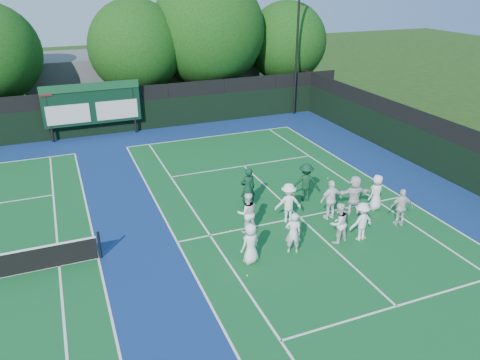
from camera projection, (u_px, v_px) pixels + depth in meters
name	position (u px, v px, depth m)	size (l,w,h in m)	color
ground	(311.00, 228.00, 19.49)	(120.00, 120.00, 0.00)	#1B380F
court_apron	(164.00, 245.00, 18.29)	(34.00, 32.00, 0.01)	navy
near_court	(300.00, 217.00, 20.33)	(11.05, 23.85, 0.01)	#105223
back_fence	(109.00, 114.00, 30.46)	(34.00, 0.08, 3.00)	black
divider_fence_right	(464.00, 160.00, 22.86)	(0.08, 32.00, 3.00)	black
scoreboard	(92.00, 104.00, 29.43)	(6.00, 0.21, 3.55)	black
clubhouse	(145.00, 76.00, 38.35)	(18.00, 6.00, 4.00)	#5A5A5F
light_pole_right	(298.00, 27.00, 32.81)	(1.20, 0.30, 10.12)	black
tree_c	(138.00, 49.00, 33.07)	(6.61, 6.61, 8.30)	black
tree_d	(210.00, 33.00, 34.56)	(8.32, 8.32, 10.07)	black
tree_e	(288.00, 44.00, 37.23)	(6.28, 6.28, 7.89)	black
tennis_ball_0	(247.00, 276.00, 16.37)	(0.07, 0.07, 0.07)	#C7D619
tennis_ball_1	(328.00, 178.00, 24.14)	(0.07, 0.07, 0.07)	#C7D619
tennis_ball_2	(365.00, 238.00, 18.72)	(0.07, 0.07, 0.07)	#C7D619
tennis_ball_3	(231.00, 231.00, 19.23)	(0.07, 0.07, 0.07)	#C7D619
tennis_ball_4	(294.00, 194.00, 22.43)	(0.07, 0.07, 0.07)	#C7D619
player_front_0	(251.00, 243.00, 16.90)	(0.77, 0.50, 1.58)	white
player_front_1	(293.00, 233.00, 17.47)	(0.61, 0.40, 1.68)	white
player_front_2	(338.00, 223.00, 18.17)	(0.82, 0.64, 1.68)	white
player_front_3	(361.00, 221.00, 18.37)	(1.03, 0.59, 1.60)	white
player_front_4	(401.00, 208.00, 19.40)	(0.97, 0.40, 1.66)	silver
player_back_0	(247.00, 213.00, 18.88)	(0.85, 0.66, 1.75)	white
player_back_1	(288.00, 203.00, 19.70)	(1.13, 0.65, 1.74)	white
player_back_2	(331.00, 200.00, 19.93)	(1.05, 0.44, 1.79)	white
player_back_3	(354.00, 195.00, 20.35)	(1.66, 0.53, 1.79)	white
player_back_4	(376.00, 192.00, 20.77)	(0.80, 0.52, 1.64)	white
coach_left	(248.00, 189.00, 20.76)	(0.71, 0.47, 1.96)	#0E341F
coach_right	(306.00, 182.00, 21.54)	(1.18, 0.68, 1.83)	#0E361E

